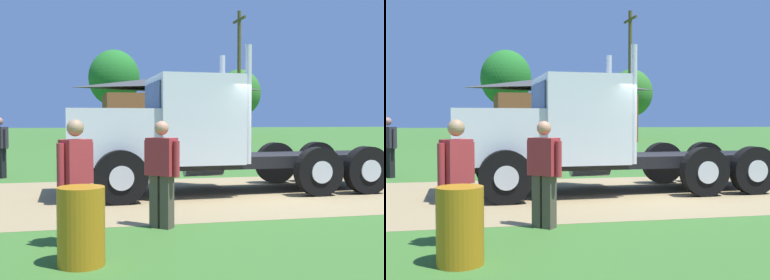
{
  "view_description": "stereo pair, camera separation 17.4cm",
  "coord_description": "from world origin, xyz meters",
  "views": [
    {
      "loc": [
        -4.36,
        -10.78,
        1.72
      ],
      "look_at": [
        -1.91,
        0.47,
        1.24
      ],
      "focal_mm": 45.2,
      "sensor_mm": 36.0,
      "label": 1
    },
    {
      "loc": [
        -4.19,
        -10.81,
        1.72
      ],
      "look_at": [
        -1.91,
        0.47,
        1.24
      ],
      "focal_mm": 45.2,
      "sensor_mm": 36.0,
      "label": 2
    }
  ],
  "objects": [
    {
      "name": "steel_barrel",
      "position": [
        -4.44,
        -4.98,
        0.47
      ],
      "size": [
        0.56,
        0.56,
        0.93
      ],
      "primitive_type": "cylinder",
      "color": "#B27214",
      "rests_on": "ground_plane"
    },
    {
      "name": "utility_pole_far",
      "position": [
        5.96,
        21.31,
        4.87
      ],
      "size": [
        0.27,
        2.2,
        9.23
      ],
      "color": "brown",
      "rests_on": "ground_plane"
    },
    {
      "name": "ground_plane",
      "position": [
        0.0,
        0.0,
        0.0
      ],
      "size": [
        200.0,
        200.0,
        0.0
      ],
      "primitive_type": "plane",
      "color": "#396928"
    },
    {
      "name": "dirt_track",
      "position": [
        0.0,
        0.0,
        0.0
      ],
      "size": [
        120.0,
        6.06,
        0.01
      ],
      "primitive_type": "cube",
      "color": "#958056",
      "rests_on": "ground_plane"
    },
    {
      "name": "tree_right",
      "position": [
        12.14,
        40.38,
        4.7
      ],
      "size": [
        4.71,
        4.71,
        7.31
      ],
      "color": "#513823",
      "rests_on": "ground_plane"
    },
    {
      "name": "visitor_standing_near",
      "position": [
        -4.52,
        -4.06,
        0.93
      ],
      "size": [
        0.48,
        0.44,
        1.73
      ],
      "color": "#B22D33",
      "rests_on": "ground_plane"
    },
    {
      "name": "shed_building",
      "position": [
        2.36,
        27.78,
        2.52
      ],
      "size": [
        11.48,
        6.5,
        5.25
      ],
      "color": "brown",
      "rests_on": "ground_plane"
    },
    {
      "name": "visitor_by_barrel",
      "position": [
        -3.21,
        -3.2,
        0.93
      ],
      "size": [
        0.51,
        0.5,
        1.71
      ],
      "color": "#B22D33",
      "rests_on": "ground_plane"
    },
    {
      "name": "tree_mid",
      "position": [
        -1.58,
        39.8,
        6.04
      ],
      "size": [
        5.25,
        5.25,
        8.95
      ],
      "color": "#513823",
      "rests_on": "ground_plane"
    },
    {
      "name": "visitor_far_side",
      "position": [
        -6.9,
        4.37,
        1.0
      ],
      "size": [
        0.54,
        0.53,
        1.8
      ],
      "color": "#2D2D33",
      "rests_on": "ground_plane"
    },
    {
      "name": "truck_foreground_white",
      "position": [
        -2.06,
        0.31,
        1.31
      ],
      "size": [
        7.98,
        2.93,
        3.38
      ],
      "color": "black",
      "rests_on": "ground_plane"
    }
  ]
}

